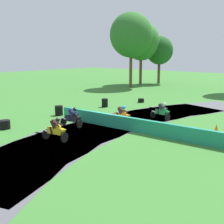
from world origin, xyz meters
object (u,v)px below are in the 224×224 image
object	(u,v)px
motorcycle_fourth_yellow	(56,130)
traffic_cone	(217,127)
motorcycle_lead_green	(162,111)
motorcycle_chase_orange	(122,115)
motorcycle_trailing_black	(73,118)
tire_stack_mid_a	(105,103)
tire_stack_far	(5,125)
tire_stack_near	(141,100)
tire_stack_mid_b	(59,111)

from	to	relation	value
motorcycle_fourth_yellow	traffic_cone	xyz separation A→B (m)	(6.20, 8.42, -0.44)
motorcycle_lead_green	traffic_cone	bearing A→B (deg)	-6.87
motorcycle_lead_green	motorcycle_chase_orange	size ratio (longest dim) A/B	1.02
motorcycle_lead_green	traffic_cone	size ratio (longest dim) A/B	3.88
motorcycle_trailing_black	motorcycle_chase_orange	bearing A→B (deg)	54.03
motorcycle_trailing_black	traffic_cone	xyz separation A→B (m)	(8.02, 5.51, -0.43)
tire_stack_mid_a	tire_stack_far	bearing A→B (deg)	-87.28
motorcycle_chase_orange	motorcycle_trailing_black	bearing A→B (deg)	-125.97
motorcycle_chase_orange	tire_stack_near	xyz separation A→B (m)	(-4.54, 8.75, -0.45)
motorcycle_fourth_yellow	tire_stack_mid_a	world-z (taller)	motorcycle_fourth_yellow
motorcycle_lead_green	motorcycle_chase_orange	world-z (taller)	motorcycle_chase_orange
tire_stack_mid_b	traffic_cone	xyz separation A→B (m)	(11.81, 3.68, -0.18)
motorcycle_chase_orange	tire_stack_far	size ratio (longest dim) A/B	2.35
motorcycle_lead_green	tire_stack_near	world-z (taller)	motorcycle_lead_green
motorcycle_trailing_black	motorcycle_fourth_yellow	distance (m)	3.43
tire_stack_near	tire_stack_far	size ratio (longest dim) A/B	0.89
motorcycle_chase_orange	motorcycle_fourth_yellow	bearing A→B (deg)	-92.52
motorcycle_lead_green	tire_stack_mid_a	xyz separation A→B (m)	(-6.99, 1.10, -0.23)
tire_stack_far	tire_stack_mid_b	bearing A→B (deg)	98.35
motorcycle_trailing_black	tire_stack_mid_a	bearing A→B (deg)	116.17
motorcycle_trailing_black	traffic_cone	bearing A→B (deg)	34.51
tire_stack_mid_a	traffic_cone	world-z (taller)	tire_stack_mid_a
tire_stack_near	tire_stack_far	xyz separation A→B (m)	(-0.55, -15.07, 0.10)
motorcycle_fourth_yellow	traffic_cone	world-z (taller)	motorcycle_fourth_yellow
motorcycle_lead_green	motorcycle_fourth_yellow	size ratio (longest dim) A/B	1.02
tire_stack_mid_b	tire_stack_far	world-z (taller)	tire_stack_mid_b
tire_stack_near	tire_stack_mid_b	world-z (taller)	tire_stack_mid_b
motorcycle_fourth_yellow	tire_stack_far	distance (m)	4.88
tire_stack_near	tire_stack_mid_b	bearing A→B (deg)	-97.71
tire_stack_far	motorcycle_lead_green	bearing A→B (deg)	55.73
tire_stack_mid_a	tire_stack_mid_b	xyz separation A→B (m)	(-0.27, -5.32, 0.00)
tire_stack_mid_b	motorcycle_lead_green	bearing A→B (deg)	30.20
motorcycle_fourth_yellow	tire_stack_mid_a	bearing A→B (deg)	117.95
motorcycle_chase_orange	motorcycle_fourth_yellow	distance (m)	5.77
tire_stack_mid_b	tire_stack_far	bearing A→B (deg)	-81.65
tire_stack_mid_b	traffic_cone	size ratio (longest dim) A/B	1.82
motorcycle_lead_green	tire_stack_far	world-z (taller)	motorcycle_lead_green
tire_stack_near	tire_stack_far	world-z (taller)	tire_stack_far
motorcycle_trailing_black	tire_stack_mid_b	world-z (taller)	motorcycle_trailing_black
motorcycle_chase_orange	tire_stack_near	distance (m)	9.87
motorcycle_fourth_yellow	motorcycle_chase_orange	bearing A→B (deg)	87.48
motorcycle_fourth_yellow	tire_stack_mid_b	world-z (taller)	motorcycle_fourth_yellow
tire_stack_mid_a	motorcycle_fourth_yellow	bearing A→B (deg)	-62.05
motorcycle_chase_orange	tire_stack_mid_a	size ratio (longest dim) A/B	2.10
motorcycle_chase_orange	tire_stack_mid_b	world-z (taller)	motorcycle_chase_orange
tire_stack_mid_a	motorcycle_lead_green	bearing A→B (deg)	-8.93
motorcycle_trailing_black	tire_stack_mid_b	distance (m)	4.22
motorcycle_chase_orange	tire_stack_mid_a	distance (m)	7.06
tire_stack_near	traffic_cone	distance (m)	12.13
motorcycle_lead_green	motorcycle_fourth_yellow	bearing A→B (deg)	-100.40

